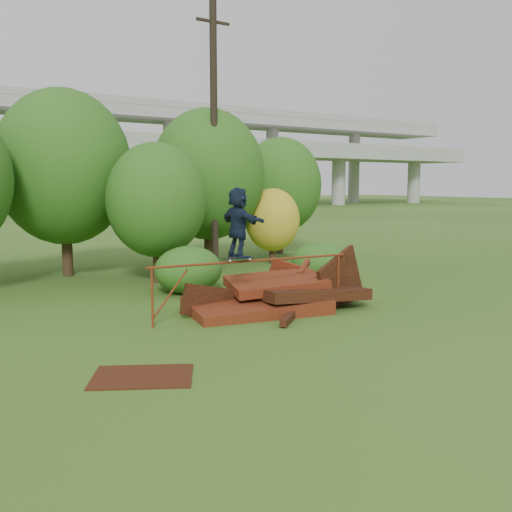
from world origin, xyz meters
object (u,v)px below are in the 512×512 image
flat_plate (142,376)px  scrap_pile (278,296)px  skater (238,223)px  utility_pole (214,137)px

flat_plate → scrap_pile: bearing=30.9°
scrap_pile → flat_plate: bearing=-149.1°
skater → utility_pole: utility_pole is taller
flat_plate → utility_pole: utility_pole is taller
utility_pole → skater: bearing=-115.2°
skater → flat_plate: (-3.90, -2.96, -2.47)m
scrap_pile → skater: bearing=-170.7°
skater → flat_plate: size_ratio=1.01×
flat_plate → utility_pole: bearing=54.3°
scrap_pile → flat_plate: size_ratio=3.21×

